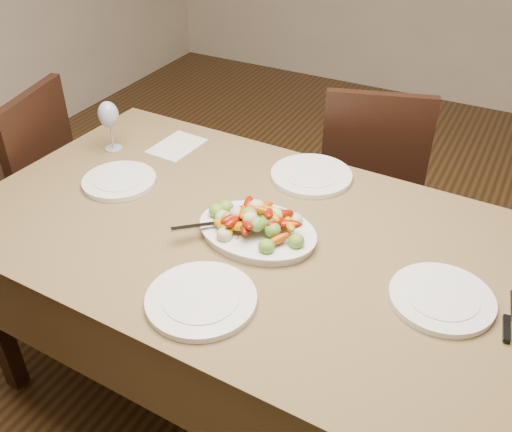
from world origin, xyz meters
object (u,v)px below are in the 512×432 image
object	(u,v)px
plate_left	(119,181)
plate_right	(442,299)
serving_platter	(257,233)
dining_table	(256,321)
plate_near	(201,300)
chair_left	(12,194)
wine_glass	(110,125)
chair_far	(370,177)
plate_far	(311,176)

from	to	relation	value
plate_left	plate_right	distance (m)	1.12
serving_platter	plate_left	world-z (taller)	serving_platter
serving_platter	dining_table	bearing A→B (deg)	130.23
dining_table	plate_near	distance (m)	0.51
plate_right	chair_left	bearing A→B (deg)	175.83
serving_platter	wine_glass	bearing A→B (deg)	162.70
serving_platter	plate_right	size ratio (longest dim) A/B	1.32
chair_far	plate_right	world-z (taller)	chair_far
chair_left	plate_near	bearing A→B (deg)	57.13
plate_right	plate_far	xyz separation A→B (m)	(-0.55, 0.41, 0.00)
plate_left	wine_glass	world-z (taller)	wine_glass
wine_glass	chair_left	bearing A→B (deg)	-166.11
dining_table	wine_glass	distance (m)	0.90
plate_right	plate_near	size ratio (longest dim) A/B	0.93
chair_far	chair_left	xyz separation A→B (m)	(-1.31, -0.85, 0.00)
chair_far	chair_left	distance (m)	1.56
chair_far	serving_platter	world-z (taller)	chair_far
dining_table	serving_platter	size ratio (longest dim) A/B	5.12
dining_table	plate_left	world-z (taller)	plate_left
chair_left	plate_far	world-z (taller)	chair_left
chair_far	serving_platter	bearing A→B (deg)	68.89
chair_far	wine_glass	size ratio (longest dim) A/B	4.64
plate_far	wine_glass	world-z (taller)	wine_glass
chair_far	plate_left	xyz separation A→B (m)	(-0.63, -0.91, 0.29)
serving_platter	plate_right	bearing A→B (deg)	-2.58
serving_platter	chair_far	bearing A→B (deg)	86.06
plate_right	wine_glass	world-z (taller)	wine_glass
plate_near	wine_glass	xyz separation A→B (m)	(-0.74, 0.55, 0.09)
dining_table	plate_right	world-z (taller)	plate_right
plate_left	wine_glass	bearing A→B (deg)	133.85
plate_near	plate_right	bearing A→B (deg)	28.28
dining_table	wine_glass	bearing A→B (deg)	163.41
serving_platter	chair_left	bearing A→B (deg)	175.12
plate_far	chair_far	bearing A→B (deg)	84.38
plate_far	dining_table	bearing A→B (deg)	-93.23
plate_left	plate_right	world-z (taller)	same
plate_left	dining_table	bearing A→B (deg)	-3.27
serving_platter	plate_near	world-z (taller)	serving_platter
plate_far	chair_left	bearing A→B (deg)	-167.30
plate_left	plate_right	size ratio (longest dim) A/B	0.93
serving_platter	plate_left	bearing A→B (deg)	175.44
plate_right	plate_far	bearing A→B (deg)	142.93
plate_far	plate_right	bearing A→B (deg)	-37.07
serving_platter	plate_near	bearing A→B (deg)	-89.15
plate_near	chair_left	bearing A→B (deg)	161.04
chair_far	plate_right	size ratio (longest dim) A/B	3.48
plate_left	plate_far	bearing A→B (deg)	31.01
dining_table	plate_far	bearing A→B (deg)	86.77
dining_table	plate_left	bearing A→B (deg)	176.73
plate_near	plate_far	bearing A→B (deg)	89.59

